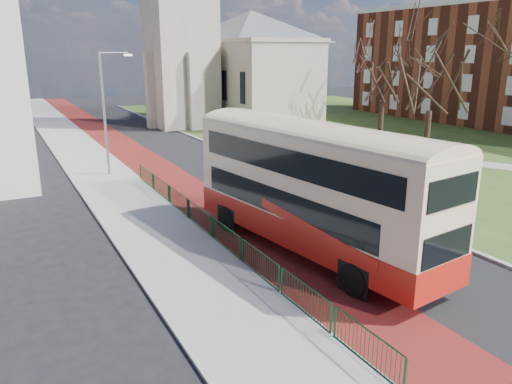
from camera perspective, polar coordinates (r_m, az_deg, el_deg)
ground at (r=20.60m, az=6.95°, el=-7.54°), size 160.00×160.00×0.00m
road_carriageway at (r=38.44m, az=-8.25°, el=3.46°), size 9.00×120.00×0.01m
bus_lane at (r=37.65m, az=-12.12°, el=3.01°), size 3.40×120.00×0.01m
pavement_west at (r=36.85m, az=-17.81°, el=2.41°), size 4.00×120.00×0.12m
kerb_west at (r=37.22m, az=-14.78°, el=2.78°), size 0.25×120.00×0.13m
kerb_east at (r=41.93m, az=-3.24°, el=4.71°), size 0.25×80.00×0.13m
grass_green at (r=53.21m, az=16.77°, el=6.39°), size 40.00×80.00×0.04m
footpath at (r=40.85m, az=22.37°, el=3.22°), size 18.84×32.82×0.03m
pedestrian_railing at (r=22.35m, az=-5.15°, el=-4.05°), size 0.07×24.00×1.12m
gothic_church at (r=58.60m, az=-4.27°, el=20.68°), size 16.38×18.00×40.00m
streetlamp at (r=34.28m, az=-16.75°, el=9.25°), size 2.13×0.18×8.00m
bus at (r=20.22m, az=6.39°, el=1.00°), size 4.64×12.80×5.23m
winter_tree_near at (r=35.94m, az=19.67°, el=13.95°), size 8.53×8.53×10.77m
winter_tree_far at (r=50.42m, az=14.44°, el=13.08°), size 7.48×7.48×8.82m
litter_bin at (r=33.41m, az=22.15°, el=1.47°), size 0.76×0.76×0.95m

